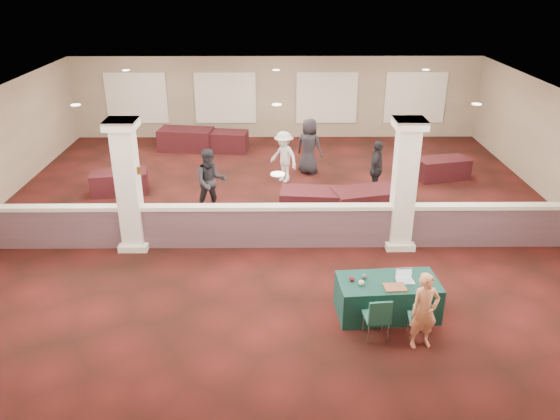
{
  "coord_description": "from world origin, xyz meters",
  "views": [
    {
      "loc": [
        -0.04,
        -13.47,
        6.31
      ],
      "look_at": [
        0.06,
        -2.0,
        1.2
      ],
      "focal_mm": 35.0,
      "sensor_mm": 36.0,
      "label": 1
    }
  ],
  "objects_px": {
    "woman": "(424,311)",
    "far_table_front_left": "(119,182)",
    "far_table_back_right": "(442,168)",
    "far_table_back_center": "(223,141)",
    "attendee_a": "(211,182)",
    "attendee_d": "(309,146)",
    "far_table_front_center": "(314,203)",
    "attendee_c": "(376,169)",
    "attendee_b": "(284,157)",
    "conf_chair_side": "(378,316)",
    "far_table_front_right": "(368,202)",
    "conf_chair_main": "(421,317)",
    "far_table_back_left": "(186,139)",
    "near_table": "(387,297)"
  },
  "relations": [
    {
      "from": "far_table_front_center",
      "to": "far_table_front_right",
      "type": "bearing_deg",
      "value": -0.0
    },
    {
      "from": "conf_chair_side",
      "to": "far_table_front_left",
      "type": "distance_m",
      "value": 9.82
    },
    {
      "from": "attendee_a",
      "to": "attendee_b",
      "type": "xyz_separation_m",
      "value": [
        2.04,
        2.49,
        -0.11
      ]
    },
    {
      "from": "far_table_back_right",
      "to": "attendee_b",
      "type": "relative_size",
      "value": 1.01
    },
    {
      "from": "far_table_front_center",
      "to": "attendee_b",
      "type": "relative_size",
      "value": 1.13
    },
    {
      "from": "far_table_front_left",
      "to": "attendee_d",
      "type": "relative_size",
      "value": 0.9
    },
    {
      "from": "near_table",
      "to": "far_table_front_left",
      "type": "relative_size",
      "value": 1.16
    },
    {
      "from": "far_table_front_left",
      "to": "attendee_a",
      "type": "relative_size",
      "value": 0.9
    },
    {
      "from": "woman",
      "to": "attendee_b",
      "type": "bearing_deg",
      "value": 93.35
    },
    {
      "from": "near_table",
      "to": "far_table_front_right",
      "type": "bearing_deg",
      "value": 81.59
    },
    {
      "from": "far_table_back_right",
      "to": "attendee_a",
      "type": "bearing_deg",
      "value": -159.53
    },
    {
      "from": "attendee_a",
      "to": "attendee_d",
      "type": "relative_size",
      "value": 1.01
    },
    {
      "from": "far_table_front_left",
      "to": "attendee_a",
      "type": "bearing_deg",
      "value": -27.24
    },
    {
      "from": "far_table_back_right",
      "to": "attendee_a",
      "type": "relative_size",
      "value": 0.89
    },
    {
      "from": "conf_chair_side",
      "to": "far_table_back_center",
      "type": "bearing_deg",
      "value": 102.69
    },
    {
      "from": "attendee_a",
      "to": "attendee_d",
      "type": "bearing_deg",
      "value": 32.34
    },
    {
      "from": "far_table_back_left",
      "to": "near_table",
      "type": "bearing_deg",
      "value": -62.72
    },
    {
      "from": "woman",
      "to": "far_table_back_center",
      "type": "bearing_deg",
      "value": 99.22
    },
    {
      "from": "near_table",
      "to": "attendee_c",
      "type": "distance_m",
      "value": 6.15
    },
    {
      "from": "woman",
      "to": "far_table_back_right",
      "type": "xyz_separation_m",
      "value": [
        2.79,
        8.6,
        -0.4
      ]
    },
    {
      "from": "near_table",
      "to": "conf_chair_main",
      "type": "height_order",
      "value": "conf_chair_main"
    },
    {
      "from": "far_table_front_left",
      "to": "attendee_c",
      "type": "xyz_separation_m",
      "value": [
        7.73,
        -0.37,
        0.53
      ]
    },
    {
      "from": "conf_chair_main",
      "to": "far_table_back_right",
      "type": "bearing_deg",
      "value": 76.07
    },
    {
      "from": "near_table",
      "to": "far_table_back_center",
      "type": "height_order",
      "value": "near_table"
    },
    {
      "from": "conf_chair_side",
      "to": "far_table_front_center",
      "type": "height_order",
      "value": "conf_chair_side"
    },
    {
      "from": "far_table_back_right",
      "to": "attendee_d",
      "type": "distance_m",
      "value": 4.39
    },
    {
      "from": "attendee_a",
      "to": "attendee_b",
      "type": "relative_size",
      "value": 1.14
    },
    {
      "from": "woman",
      "to": "far_table_front_left",
      "type": "height_order",
      "value": "woman"
    },
    {
      "from": "far_table_front_left",
      "to": "conf_chair_main",
      "type": "bearing_deg",
      "value": -44.46
    },
    {
      "from": "far_table_back_left",
      "to": "attendee_c",
      "type": "height_order",
      "value": "attendee_c"
    },
    {
      "from": "conf_chair_side",
      "to": "far_table_back_right",
      "type": "distance_m",
      "value": 9.15
    },
    {
      "from": "attendee_b",
      "to": "woman",
      "type": "bearing_deg",
      "value": -30.18
    },
    {
      "from": "attendee_b",
      "to": "attendee_d",
      "type": "relative_size",
      "value": 0.89
    },
    {
      "from": "woman",
      "to": "attendee_d",
      "type": "height_order",
      "value": "attendee_d"
    },
    {
      "from": "conf_chair_main",
      "to": "attendee_d",
      "type": "bearing_deg",
      "value": 104.03
    },
    {
      "from": "far_table_front_right",
      "to": "attendee_b",
      "type": "height_order",
      "value": "attendee_b"
    },
    {
      "from": "woman",
      "to": "far_table_front_right",
      "type": "relative_size",
      "value": 0.77
    },
    {
      "from": "far_table_back_right",
      "to": "attendee_d",
      "type": "bearing_deg",
      "value": 172.65
    },
    {
      "from": "attendee_d",
      "to": "attendee_a",
      "type": "bearing_deg",
      "value": 79.12
    },
    {
      "from": "far_table_back_right",
      "to": "far_table_front_right",
      "type": "bearing_deg",
      "value": -134.83
    },
    {
      "from": "conf_chair_main",
      "to": "attendee_d",
      "type": "height_order",
      "value": "attendee_d"
    },
    {
      "from": "attendee_c",
      "to": "far_table_back_left",
      "type": "bearing_deg",
      "value": 77.94
    },
    {
      "from": "far_table_front_left",
      "to": "far_table_back_center",
      "type": "bearing_deg",
      "value": 56.21
    },
    {
      "from": "woman",
      "to": "far_table_front_left",
      "type": "distance_m",
      "value": 10.49
    },
    {
      "from": "far_table_front_left",
      "to": "far_table_front_right",
      "type": "height_order",
      "value": "far_table_front_right"
    },
    {
      "from": "far_table_front_center",
      "to": "attendee_c",
      "type": "xyz_separation_m",
      "value": [
        1.92,
        1.37,
        0.49
      ]
    },
    {
      "from": "far_table_back_left",
      "to": "conf_chair_side",
      "type": "bearing_deg",
      "value": -65.78
    },
    {
      "from": "conf_chair_side",
      "to": "far_table_front_right",
      "type": "xyz_separation_m",
      "value": [
        0.68,
        5.53,
        -0.14
      ]
    },
    {
      "from": "attendee_a",
      "to": "attendee_c",
      "type": "relative_size",
      "value": 1.08
    },
    {
      "from": "attendee_a",
      "to": "far_table_back_left",
      "type": "bearing_deg",
      "value": 89.12
    }
  ]
}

